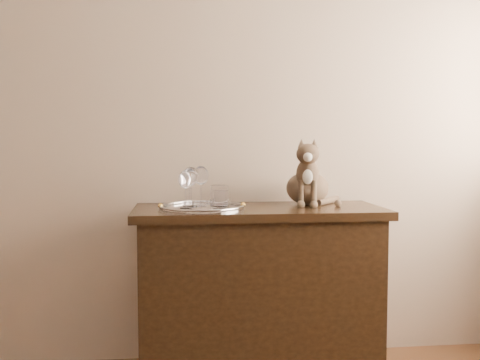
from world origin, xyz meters
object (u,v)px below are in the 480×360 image
object	(u,v)px
wine_glass_b	(201,186)
tumbler_a	(221,200)
wine_glass_a	(189,188)
wine_glass_c	(186,189)
cat	(308,172)
tumbler_c	(219,196)
tray	(202,208)
wine_glass_d	(191,187)
sideboard	(259,294)

from	to	relation	value
wine_glass_b	tumbler_a	bearing A→B (deg)	-60.96
wine_glass_a	wine_glass_c	bearing A→B (deg)	-100.03
cat	tumbler_c	bearing A→B (deg)	-155.43
tray	cat	size ratio (longest dim) A/B	1.20
wine_glass_a	wine_glass_d	distance (m)	0.02
tray	tumbler_c	world-z (taller)	tumbler_c
tray	wine_glass_a	world-z (taller)	wine_glass_a
wine_glass_a	tumbler_c	distance (m)	0.15
wine_glass_a	wine_glass_b	xyz separation A→B (m)	(0.06, 0.03, 0.01)
sideboard	wine_glass_a	xyz separation A→B (m)	(-0.34, 0.02, 0.52)
wine_glass_b	tumbler_a	distance (m)	0.18
wine_glass_a	wine_glass_c	distance (m)	0.09
wine_glass_a	wine_glass_d	xyz separation A→B (m)	(0.01, -0.01, 0.01)
wine_glass_b	wine_glass_d	bearing A→B (deg)	-139.49
sideboard	tumbler_a	distance (m)	0.52
wine_glass_b	tumbler_c	bearing A→B (deg)	-25.02
tumbler_a	wine_glass_c	bearing A→B (deg)	167.65
sideboard	wine_glass_d	size ratio (longest dim) A/B	6.31
tray	wine_glass_c	distance (m)	0.13
sideboard	wine_glass_d	distance (m)	0.62
wine_glass_d	wine_glass_c	bearing A→B (deg)	-108.47
tumbler_c	tray	bearing A→B (deg)	-155.02
wine_glass_b	wine_glass_d	world-z (taller)	wine_glass_b
wine_glass_c	tumbler_a	distance (m)	0.17
wine_glass_c	wine_glass_d	distance (m)	0.08
wine_glass_b	tumbler_a	xyz separation A→B (m)	(0.08, -0.15, -0.05)
tray	cat	xyz separation A→B (m)	(0.54, 0.13, 0.16)
wine_glass_d	tumbler_c	distance (m)	0.14
wine_glass_d	cat	size ratio (longest dim) A/B	0.57
wine_glass_a	tray	bearing A→B (deg)	-37.51
wine_glass_d	tumbler_c	xyz separation A→B (m)	(0.14, 0.00, -0.05)
tumbler_a	tumbler_c	size ratio (longest dim) A/B	0.85
wine_glass_c	tumbler_c	xyz separation A→B (m)	(0.16, 0.08, -0.04)
wine_glass_c	tray	bearing A→B (deg)	26.17
cat	tumbler_a	bearing A→B (deg)	-142.71
tumbler_c	cat	distance (m)	0.48
sideboard	tumbler_c	size ratio (longest dim) A/B	12.01
sideboard	wine_glass_c	size ratio (longest dim) A/B	6.79
sideboard	wine_glass_d	xyz separation A→B (m)	(-0.33, 0.01, 0.53)
wine_glass_d	tumbler_a	bearing A→B (deg)	-39.21
wine_glass_a	tumbler_c	size ratio (longest dim) A/B	1.80
wine_glass_c	tumbler_a	bearing A→B (deg)	-12.35
tray	wine_glass_b	world-z (taller)	wine_glass_b
tray	tumbler_c	xyz separation A→B (m)	(0.08, 0.04, 0.05)
cat	wine_glass_a	bearing A→B (deg)	-158.91
wine_glass_d	tray	bearing A→B (deg)	-35.20
tumbler_c	wine_glass_a	bearing A→B (deg)	176.67
wine_glass_b	cat	world-z (taller)	cat
wine_glass_c	tumbler_a	world-z (taller)	wine_glass_c
tray	cat	distance (m)	0.58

